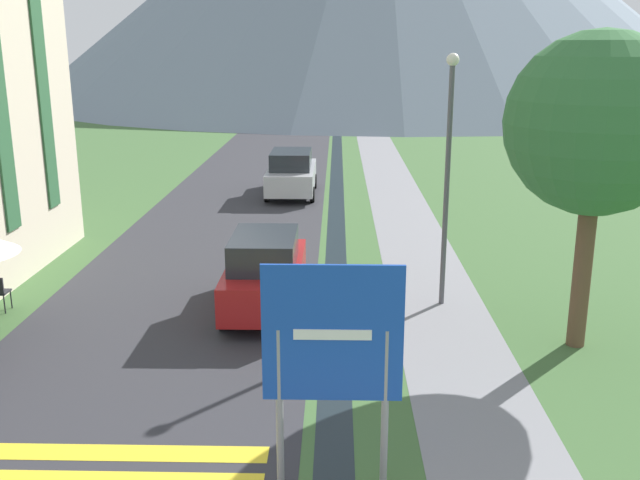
# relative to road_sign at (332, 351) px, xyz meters

# --- Properties ---
(ground_plane) EXTENTS (160.00, 160.00, 0.00)m
(ground_plane) POSITION_rel_road_sign_xyz_m (-1.17, 16.44, -2.07)
(ground_plane) COLOR #3D6033
(road) EXTENTS (6.40, 60.00, 0.01)m
(road) POSITION_rel_road_sign_xyz_m (-3.67, 26.44, -2.07)
(road) COLOR #2D2D33
(road) RESTS_ON ground_plane
(footpath) EXTENTS (2.20, 60.00, 0.01)m
(footpath) POSITION_rel_road_sign_xyz_m (2.43, 26.44, -2.07)
(footpath) COLOR slate
(footpath) RESTS_ON ground_plane
(drainage_channel) EXTENTS (0.60, 60.00, 0.00)m
(drainage_channel) POSITION_rel_road_sign_xyz_m (0.03, 26.44, -2.07)
(drainage_channel) COLOR black
(drainage_channel) RESTS_ON ground_plane
(crosswalk_marking) EXTENTS (5.44, 1.84, 0.01)m
(crosswalk_marking) POSITION_rel_road_sign_xyz_m (-3.67, 0.15, -2.06)
(crosswalk_marking) COLOR yellow
(crosswalk_marking) RESTS_ON ground_plane
(road_sign) EXTENTS (1.83, 0.11, 3.24)m
(road_sign) POSITION_rel_road_sign_xyz_m (0.00, 0.00, 0.00)
(road_sign) COLOR gray
(road_sign) RESTS_ON ground_plane
(parked_car_near) EXTENTS (1.77, 3.96, 1.82)m
(parked_car_near) POSITION_rel_road_sign_xyz_m (-1.57, 6.88, -1.16)
(parked_car_near) COLOR #A31919
(parked_car_near) RESTS_ON ground_plane
(parked_car_far) EXTENTS (1.94, 4.51, 1.82)m
(parked_car_far) POSITION_rel_road_sign_xyz_m (-1.79, 19.91, -1.16)
(parked_car_far) COLOR #B2B2B7
(parked_car_far) RESTS_ON ground_plane
(streetlamp) EXTENTS (0.28, 0.28, 5.72)m
(streetlamp) POSITION_rel_road_sign_xyz_m (2.53, 7.41, 1.28)
(streetlamp) COLOR #515156
(streetlamp) RESTS_ON ground_plane
(tree_by_path) EXTENTS (3.47, 3.47, 6.20)m
(tree_by_path) POSITION_rel_road_sign_xyz_m (4.91, 5.06, 2.37)
(tree_by_path) COLOR brown
(tree_by_path) RESTS_ON ground_plane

